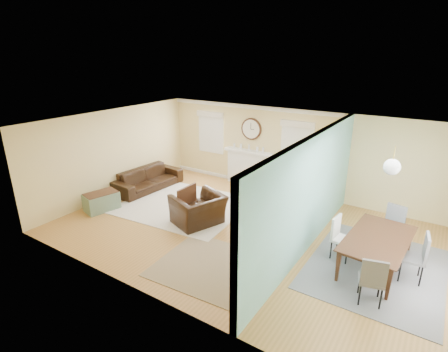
% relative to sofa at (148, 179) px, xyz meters
% --- Properties ---
extents(floor, '(9.00, 9.00, 0.00)m').
position_rel_sofa_xyz_m(floor, '(4.00, -0.79, -0.33)').
color(floor, '#A57236').
rests_on(floor, ground).
extents(wall_back, '(9.00, 0.02, 2.60)m').
position_rel_sofa_xyz_m(wall_back, '(4.00, 2.21, 0.97)').
color(wall_back, '#E8D282').
rests_on(wall_back, ground).
extents(wall_front, '(9.00, 0.02, 2.60)m').
position_rel_sofa_xyz_m(wall_front, '(4.00, -3.79, 0.97)').
color(wall_front, '#E8D282').
rests_on(wall_front, ground).
extents(wall_left, '(0.02, 6.00, 2.60)m').
position_rel_sofa_xyz_m(wall_left, '(-0.50, -0.79, 0.97)').
color(wall_left, '#E8D282').
rests_on(wall_left, ground).
extents(ceiling, '(9.00, 6.00, 0.02)m').
position_rel_sofa_xyz_m(ceiling, '(4.00, -0.79, 2.27)').
color(ceiling, white).
rests_on(ceiling, wall_back).
extents(partition, '(0.17, 6.00, 2.60)m').
position_rel_sofa_xyz_m(partition, '(5.51, -0.51, 1.02)').
color(partition, '#E8D282').
rests_on(partition, ground).
extents(fireplace, '(1.70, 0.30, 1.17)m').
position_rel_sofa_xyz_m(fireplace, '(2.50, 2.09, 0.26)').
color(fireplace, white).
rests_on(fireplace, ground).
extents(wall_clock, '(0.70, 0.07, 0.70)m').
position_rel_sofa_xyz_m(wall_clock, '(2.50, 2.18, 1.52)').
color(wall_clock, '#472817').
rests_on(wall_clock, wall_back).
extents(window_left, '(1.05, 0.13, 1.42)m').
position_rel_sofa_xyz_m(window_left, '(0.95, 2.16, 1.32)').
color(window_left, white).
rests_on(window_left, wall_back).
extents(window_right, '(1.05, 0.13, 1.42)m').
position_rel_sofa_xyz_m(window_right, '(4.05, 2.16, 1.32)').
color(window_right, white).
rests_on(window_right, wall_back).
extents(pendant, '(0.30, 0.30, 0.55)m').
position_rel_sofa_xyz_m(pendant, '(7.00, -0.79, 1.87)').
color(pendant, gold).
rests_on(pendant, ceiling).
extents(rug_cream, '(3.58, 3.18, 0.02)m').
position_rel_sofa_xyz_m(rug_cream, '(1.76, -0.41, -0.32)').
color(rug_cream, white).
rests_on(rug_cream, floor).
extents(rug_jute, '(2.51, 2.10, 0.01)m').
position_rel_sofa_xyz_m(rug_jute, '(4.27, -2.44, -0.33)').
color(rug_jute, '#937A5B').
rests_on(rug_jute, floor).
extents(rug_grey, '(2.49, 3.11, 0.01)m').
position_rel_sofa_xyz_m(rug_grey, '(7.00, -0.69, -0.33)').
color(rug_grey, slate).
rests_on(rug_grey, floor).
extents(sofa, '(1.05, 2.34, 0.67)m').
position_rel_sofa_xyz_m(sofa, '(0.00, 0.00, 0.00)').
color(sofa, black).
rests_on(sofa, floor).
extents(eames_chair, '(1.39, 1.48, 0.77)m').
position_rel_sofa_xyz_m(eames_chair, '(2.79, -1.06, 0.05)').
color(eames_chair, black).
rests_on(eames_chair, floor).
extents(green_chair, '(0.90, 0.92, 0.68)m').
position_rel_sofa_xyz_m(green_chair, '(4.18, 1.46, 0.01)').
color(green_chair, '#007D5F').
rests_on(green_chair, floor).
extents(trunk, '(0.74, 0.99, 0.51)m').
position_rel_sofa_xyz_m(trunk, '(0.04, -1.86, -0.08)').
color(trunk, slate).
rests_on(trunk, floor).
extents(credenza, '(0.50, 1.48, 0.80)m').
position_rel_sofa_xyz_m(credenza, '(5.21, 0.36, 0.07)').
color(credenza, '#A06337').
rests_on(credenza, floor).
extents(tv, '(0.25, 0.99, 0.56)m').
position_rel_sofa_xyz_m(tv, '(5.19, 0.36, 0.75)').
color(tv, black).
rests_on(tv, credenza).
extents(garden_stool, '(0.31, 0.31, 0.46)m').
position_rel_sofa_xyz_m(garden_stool, '(5.28, -0.52, -0.11)').
color(garden_stool, white).
rests_on(garden_stool, floor).
extents(potted_plant, '(0.46, 0.50, 0.45)m').
position_rel_sofa_xyz_m(potted_plant, '(5.28, -0.52, 0.35)').
color(potted_plant, '#337F33').
rests_on(potted_plant, garden_stool).
extents(dining_table, '(1.24, 2.04, 0.69)m').
position_rel_sofa_xyz_m(dining_table, '(7.00, -0.69, 0.01)').
color(dining_table, '#472817').
rests_on(dining_table, floor).
extents(dining_chair_n, '(0.51, 0.51, 0.95)m').
position_rel_sofa_xyz_m(dining_chair_n, '(7.05, 0.41, 0.23)').
color(dining_chair_n, slate).
rests_on(dining_chair_n, floor).
extents(dining_chair_s, '(0.50, 0.50, 0.93)m').
position_rel_sofa_xyz_m(dining_chair_s, '(7.09, -1.81, 0.22)').
color(dining_chair_s, slate).
rests_on(dining_chair_s, floor).
extents(dining_chair_w, '(0.45, 0.45, 0.93)m').
position_rel_sofa_xyz_m(dining_chair_w, '(6.30, -0.69, 0.21)').
color(dining_chair_w, white).
rests_on(dining_chair_w, floor).
extents(dining_chair_e, '(0.49, 0.49, 0.99)m').
position_rel_sofa_xyz_m(dining_chair_e, '(7.60, -0.71, 0.25)').
color(dining_chair_e, slate).
rests_on(dining_chair_e, floor).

